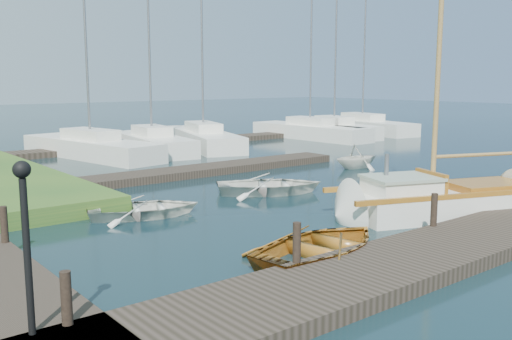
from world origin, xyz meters
TOP-DOWN VIEW (x-y plane):
  - ground at (0.00, 0.00)m, footprint 160.00×160.00m
  - near_dock at (0.00, -6.00)m, footprint 18.00×2.20m
  - far_dock at (2.00, 6.50)m, footprint 14.00×1.60m
  - pontoon at (10.00, 16.00)m, footprint 30.00×1.60m
  - mooring_post_0 at (-7.50, -5.00)m, footprint 0.16×0.16m
  - mooring_post_1 at (-3.00, -5.00)m, footprint 0.16×0.16m
  - mooring_post_2 at (1.50, -5.00)m, footprint 0.16×0.16m
  - mooring_post_4 at (-7.00, 0.00)m, footprint 0.16×0.16m
  - lamp_post at (-8.00, -5.00)m, footprint 0.24×0.24m
  - sailboat at (3.75, -3.78)m, footprint 7.38×4.37m
  - dinghy at (-1.70, -4.43)m, footprint 3.96×3.08m
  - tender_a at (-2.93, 1.38)m, footprint 3.67×3.14m
  - tender_c at (1.94, 1.70)m, footprint 4.35×4.00m
  - tender_d at (8.45, 3.56)m, footprint 2.42×2.16m
  - marina_boat_1 at (0.86, 14.15)m, footprint 3.81×9.38m
  - marina_boat_2 at (4.18, 14.01)m, footprint 3.28×7.73m
  - marina_boat_3 at (7.69, 14.41)m, footprint 4.90×9.36m
  - marina_boat_5 at (15.67, 13.94)m, footprint 2.54×8.92m
  - marina_boat_6 at (17.67, 13.68)m, footprint 3.05×7.40m
  - marina_boat_7 at (21.70, 14.71)m, footprint 3.58×9.55m

SIDE VIEW (x-z plane):
  - ground at x=0.00m, z-range 0.00..0.00m
  - near_dock at x=0.00m, z-range 0.00..0.30m
  - far_dock at x=2.00m, z-range 0.00..0.30m
  - pontoon at x=10.00m, z-range 0.00..0.30m
  - tender_a at x=-2.93m, z-range 0.00..0.64m
  - sailboat at x=3.75m, z-range -4.57..5.26m
  - tender_c at x=1.94m, z-range 0.00..0.73m
  - dinghy at x=-1.70m, z-range 0.00..0.75m
  - marina_boat_6 at x=17.67m, z-range -4.25..5.38m
  - marina_boat_3 at x=7.69m, z-range -4.83..5.96m
  - marina_boat_1 at x=0.86m, z-range -4.94..6.07m
  - marina_boat_5 at x=15.67m, z-range -5.06..6.20m
  - marina_boat_2 at x=4.18m, z-range -4.82..5.96m
  - tender_d at x=8.45m, z-range 0.00..1.15m
  - marina_boat_7 at x=21.70m, z-range -5.90..7.06m
  - mooring_post_0 at x=-7.50m, z-range 0.30..1.10m
  - mooring_post_1 at x=-3.00m, z-range 0.30..1.10m
  - mooring_post_2 at x=1.50m, z-range 0.30..1.10m
  - mooring_post_4 at x=-7.00m, z-range 0.30..1.10m
  - lamp_post at x=-8.00m, z-range 0.65..3.09m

